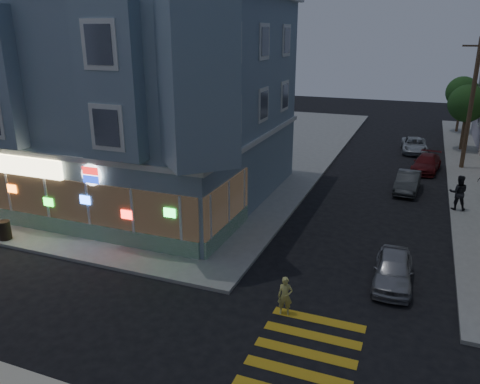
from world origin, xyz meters
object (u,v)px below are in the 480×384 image
Objects in this scene: running_child at (285,296)px; pedestrian_a at (458,193)px; parked_car_d at (414,145)px; trash_can at (5,230)px; traffic_signal at (197,171)px; utility_pole at (471,103)px; parked_car_b at (408,182)px; parked_car_a at (393,270)px; street_tree_near at (467,104)px; parked_car_c at (426,163)px; street_tree_far at (462,92)px.

pedestrian_a is (6.00, 13.00, 0.41)m from running_child.
pedestrian_a reaches higher than parked_car_d.
traffic_signal is at bearing 14.75° from trash_can.
parked_car_d is at bearing 129.51° from utility_pole.
parked_car_b is at bearing 64.85° from running_child.
pedestrian_a is at bearing 72.72° from parked_car_a.
parked_car_b is (-3.60, -12.75, -3.32)m from street_tree_near.
pedestrian_a is 0.52× the size of parked_car_b.
pedestrian_a is 13.83m from parked_car_d.
street_tree_near is 1.25× the size of parked_car_d.
parked_car_a is at bearing -85.27° from parked_car_c.
utility_pole is at bearing 46.18° from trash_can.
running_child is (-6.90, -36.43, -3.23)m from street_tree_far.
street_tree_near reaches higher than parked_car_b.
utility_pole is at bearing 60.83° from traffic_signal.
utility_pole is 6.80m from parked_car_d.
traffic_signal reaches higher than running_child.
street_tree_near is 25.35m from parked_car_a.
parked_car_a is at bearing 3.88° from traffic_signal.
pedestrian_a is 9.83m from parked_car_a.
trash_can is (-20.64, -21.51, -4.20)m from utility_pole.
parked_car_b is 4.18× the size of trash_can.
running_child is at bearing -106.63° from utility_pole.
parked_car_a is at bearing -96.16° from street_tree_far.
parked_car_b is at bearing -48.35° from pedestrian_a.
parked_car_b is at bearing 40.57° from trash_can.
parked_car_b is 22.70m from trash_can.
utility_pole is at bearing 78.31° from parked_car_a.
trash_can is at bearing -136.03° from parked_car_b.
street_tree_far is 37.21m from running_child.
parked_car_c is at bearing -81.54° from pedestrian_a.
running_child is 13.97m from trash_can.
parked_car_b is at bearing -93.16° from parked_car_c.
parked_car_a is 17.49m from trash_can.
pedestrian_a is 0.36× the size of traffic_signal.
pedestrian_a is at bearing -70.03° from parked_car_c.
running_child is at bearing -103.64° from street_tree_near.
street_tree_far is (0.20, 14.00, -0.86)m from utility_pole.
parked_car_b is 5.30m from parked_car_c.
utility_pole reaches higher than trash_can.
parked_car_c is (0.97, 17.33, -0.03)m from parked_car_a.
utility_pole reaches higher than traffic_signal.
traffic_signal is at bearing -114.91° from parked_car_d.
parked_car_d is at bearing 69.65° from running_child.
parked_car_d is 4.70× the size of trash_can.
trash_can is at bearing -127.15° from street_tree_near.
parked_car_d is at bearing -110.03° from street_tree_far.
parked_car_a is at bearing -86.35° from parked_car_b.
traffic_signal is at bearing 38.01° from pedestrian_a.
pedestrian_a is at bearing -93.34° from street_tree_near.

